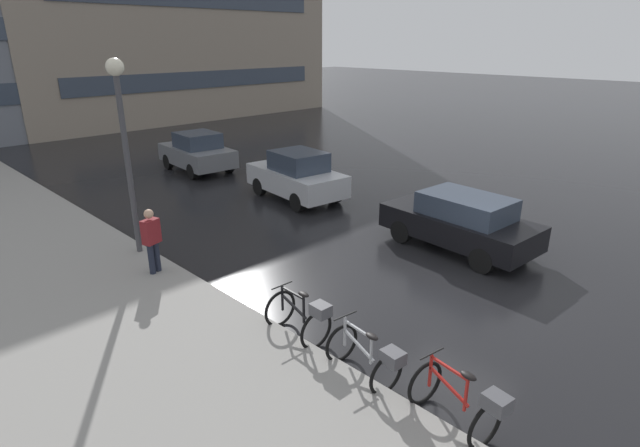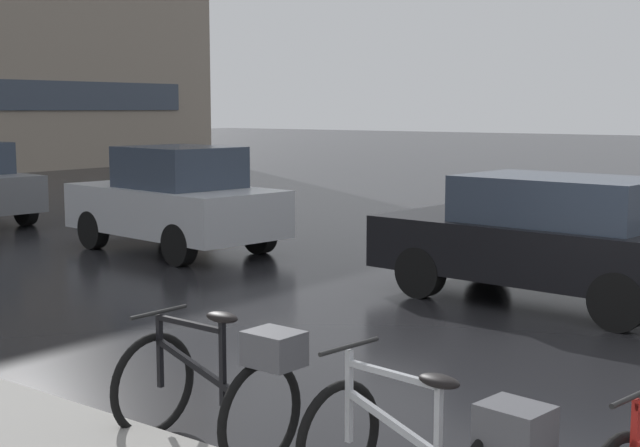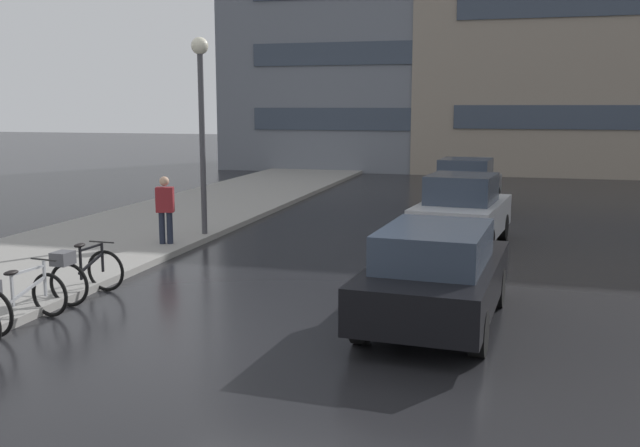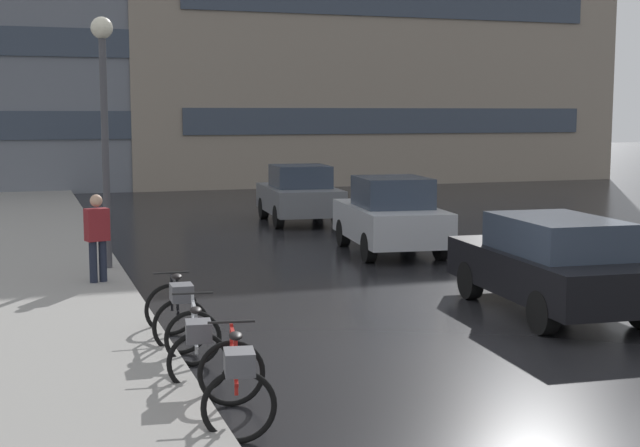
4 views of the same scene
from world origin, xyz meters
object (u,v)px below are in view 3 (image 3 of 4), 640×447
bicycle_third (83,272)px  car_black (435,274)px  car_silver (462,211)px  car_grey (466,185)px  pedestrian (165,209)px  streetlamp (201,102)px  bicycle_second (15,298)px

bicycle_third → car_black: bearing=2.1°
car_black → car_silver: 6.43m
car_grey → pedestrian: (-6.33, -8.25, 0.15)m
car_silver → streetlamp: size_ratio=0.81×
bicycle_second → car_silver: size_ratio=0.37×
bicycle_second → car_silver: car_silver is taller
car_black → bicycle_third: bearing=-177.9°
car_black → streetlamp: bearing=138.3°
car_black → car_silver: bearing=90.4°
bicycle_third → car_grey: 13.86m
bicycle_third → car_grey: size_ratio=0.36×
streetlamp → bicycle_second: bearing=-87.6°
car_black → car_silver: size_ratio=1.05×
bicycle_second → car_silver: 10.26m
car_silver → car_grey: bearing=92.8°
bicycle_second → bicycle_third: bearing=88.1°
car_black → bicycle_second: bearing=-162.6°
bicycle_third → streetlamp: streetlamp is taller
car_silver → car_grey: 6.01m
bicycle_second → bicycle_third: size_ratio=1.06×
car_grey → pedestrian: bearing=-127.5°
bicycle_third → car_grey: car_grey is taller
bicycle_second → car_silver: (6.00, 8.32, 0.36)m
car_silver → car_grey: (-0.29, 6.00, -0.03)m
bicycle_third → car_black: size_ratio=0.33×
car_grey → streetlamp: 9.43m
pedestrian → streetlamp: (0.31, 1.46, 2.43)m
bicycle_third → car_silver: car_silver is taller
bicycle_second → car_black: 6.33m
car_grey → bicycle_third: bearing=-114.1°
bicycle_second → pedestrian: pedestrian is taller
car_black → car_grey: size_ratio=1.09×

